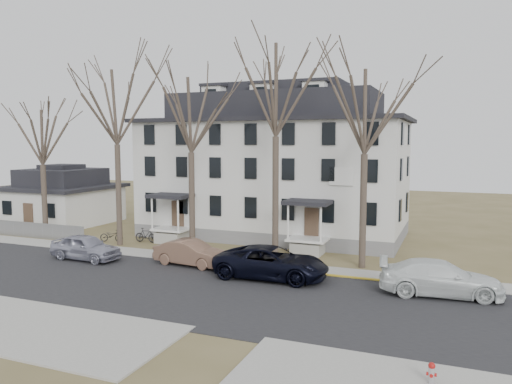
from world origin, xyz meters
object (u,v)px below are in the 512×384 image
at_px(car_white, 440,279).
at_px(bicycle_left, 112,236).
at_px(tree_center, 276,83).
at_px(car_silver, 86,248).
at_px(bicycle_right, 146,236).
at_px(car_navy, 271,263).
at_px(small_house, 63,199).
at_px(tree_bungalow, 41,133).
at_px(boarding_house, 275,168).
at_px(fire_hydrant, 431,374).
at_px(tree_far_left, 116,101).
at_px(tree_mid_right, 365,105).
at_px(tree_mid_left, 191,110).
at_px(car_tan, 191,253).

xyz_separation_m(car_white, bicycle_left, (-23.16, 4.63, -0.37)).
xyz_separation_m(tree_center, car_white, (10.00, -4.10, -10.24)).
height_order(car_silver, bicycle_right, car_silver).
bearing_deg(car_white, car_navy, 84.41).
bearing_deg(car_navy, car_silver, 90.14).
height_order(small_house, tree_bungalow, tree_bungalow).
xyz_separation_m(boarding_house, bicycle_right, (-7.66, -6.83, -4.85)).
bearing_deg(fire_hydrant, boarding_house, 120.74).
height_order(car_white, bicycle_right, car_white).
bearing_deg(tree_far_left, tree_bungalow, 180.00).
xyz_separation_m(tree_far_left, car_white, (22.00, -4.10, -9.50)).
relative_size(tree_mid_right, car_white, 2.20).
bearing_deg(tree_far_left, tree_mid_left, 0.00).
bearing_deg(car_navy, bicycle_left, 69.93).
relative_size(tree_far_left, car_silver, 2.91).
distance_m(car_navy, bicycle_left, 15.29).
relative_size(small_house, tree_mid_left, 0.68).
bearing_deg(tree_center, tree_mid_left, 180.00).
bearing_deg(car_tan, tree_mid_left, 33.87).
distance_m(tree_center, bicycle_left, 16.92).
bearing_deg(tree_mid_left, tree_far_left, 180.00).
bearing_deg(tree_mid_right, car_white, -42.29).
distance_m(boarding_house, tree_bungalow, 18.17).
bearing_deg(car_tan, tree_mid_right, -64.09).
bearing_deg(bicycle_left, tree_far_left, -128.13).
height_order(small_house, tree_far_left, tree_far_left).
xyz_separation_m(car_silver, bicycle_left, (-2.10, 5.22, -0.33)).
distance_m(car_white, fire_hydrant, 9.70).
bearing_deg(car_tan, tree_far_left, 72.20).
bearing_deg(small_house, tree_mid_right, -12.27).
height_order(tree_center, bicycle_right, tree_center).
distance_m(small_house, car_tan, 21.22).
height_order(tree_mid_right, bicycle_left, tree_mid_right).
bearing_deg(fire_hydrant, small_house, 148.84).
relative_size(small_house, car_tan, 1.88).
distance_m(tree_center, car_white, 14.89).
bearing_deg(tree_center, car_white, -22.27).
height_order(boarding_house, car_white, boarding_house).
height_order(tree_mid_left, tree_mid_right, same).
xyz_separation_m(boarding_house, car_tan, (-1.17, -11.63, -4.62)).
distance_m(tree_bungalow, bicycle_right, 11.35).
bearing_deg(boarding_house, tree_bungalow, -152.99).
xyz_separation_m(boarding_house, tree_mid_right, (8.50, -8.15, 4.22)).
relative_size(tree_center, car_navy, 2.35).
bearing_deg(car_navy, car_white, -89.93).
bearing_deg(tree_far_left, tree_mid_right, 0.00).
relative_size(car_white, bicycle_right, 3.27).
xyz_separation_m(boarding_house, car_silver, (-8.06, -12.84, -4.58)).
bearing_deg(bicycle_right, bicycle_left, 104.27).
height_order(small_house, car_navy, small_house).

